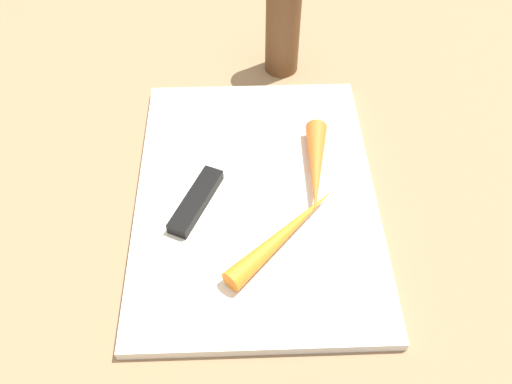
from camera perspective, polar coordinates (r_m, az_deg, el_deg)
ground_plane at (r=0.59m, az=0.00°, el=-0.74°), size 1.40×1.40×0.00m
cutting_board at (r=0.58m, az=0.00°, el=-0.37°), size 0.36×0.26×0.01m
knife at (r=0.57m, az=-5.85°, el=-0.05°), size 0.19×0.10×0.01m
carrot_short at (r=0.59m, az=6.46°, el=2.67°), size 0.13×0.04×0.03m
carrot_long at (r=0.53m, az=3.14°, el=-4.43°), size 0.13×0.13×0.02m
pepper_grinder at (r=0.72m, az=2.90°, el=17.22°), size 0.04×0.04×0.13m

